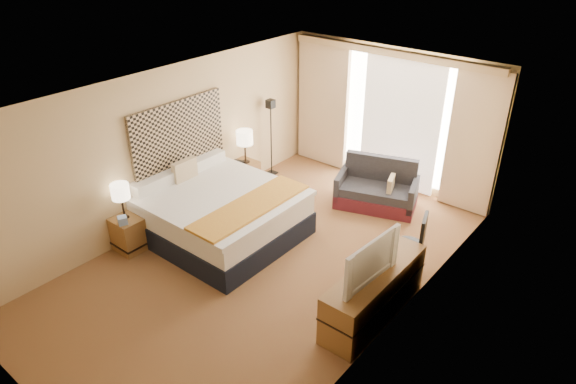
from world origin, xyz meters
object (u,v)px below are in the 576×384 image
Objects in this scene: loveseat at (377,191)px; nightstand_right at (243,176)px; media_dresser at (374,293)px; floor_lamp at (271,122)px; lamp_left at (120,192)px; bed at (220,213)px; nightstand_left at (132,232)px; desk_chair at (412,248)px; television at (365,258)px; lamp_right at (245,138)px.

nightstand_right is at bearing -173.49° from loveseat.
loveseat is at bearing 119.68° from media_dresser.
floor_lamp reaches higher than nightstand_right.
lamp_left is at bearing -141.09° from loveseat.
nightstand_right is at bearing 120.44° from bed.
nightstand_left is 0.31× the size of media_dresser.
nightstand_left is at bearing -89.49° from floor_lamp.
lamp_left is at bearing -90.84° from nightstand_right.
nightstand_left is at bearing -167.95° from desk_chair.
television reaches higher than nightstand_right.
floor_lamp reaches higher than media_dresser.
media_dresser is 2.89m from bed.
nightstand_left is at bearing -90.82° from lamp_right.
bed is at bearing -139.51° from loveseat.
lamp_right reaches higher than media_dresser.
desk_chair is at bearing 91.56° from media_dresser.
bed is at bearing 54.39° from lamp_left.
loveseat is 4.35m from lamp_left.
nightstand_left is 0.86× the size of lamp_right.
desk_chair is at bearing -6.58° from lamp_right.
lamp_right is (0.07, -0.81, -0.05)m from floor_lamp.
lamp_right is (-3.66, 1.49, 0.69)m from media_dresser.
loveseat is 1.00× the size of floor_lamp.
nightstand_left is 4.24m from desk_chair.
floor_lamp reaches higher than loveseat.
loveseat is at bearing 59.06° from bed.
desk_chair is (1.40, -1.44, 0.16)m from loveseat.
lamp_right reaches higher than bed.
lamp_right is at bearing 88.38° from lamp_left.
loveseat is at bearing 31.28° from television.
media_dresser is (3.70, 1.05, 0.07)m from nightstand_left.
loveseat is 2.67× the size of lamp_left.
loveseat is (1.46, 2.44, -0.12)m from bed.
bed is 3.03m from desk_chair.
nightstand_left is 0.36× the size of floor_lamp.
nightstand_right is at bearing 89.16° from lamp_left.
bed reaches higher than nightstand_right.
floor_lamp is at bearing 92.02° from nightstand_right.
television is (3.65, 0.83, 0.72)m from nightstand_left.
television reaches higher than lamp_left.
media_dresser is 1.16× the size of loveseat.
nightstand_left and nightstand_right have the same top height.
nightstand_right is 1.18m from floor_lamp.
lamp_left is (-0.04, -0.06, 0.72)m from nightstand_left.
media_dresser is at bearing -8.40° from television.
media_dresser is 1.16× the size of floor_lamp.
bed reaches higher than desk_chair.
nightstand_right is 2.50m from loveseat.
media_dresser is at bearing -22.19° from lamp_right.
lamp_left is 3.79m from television.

